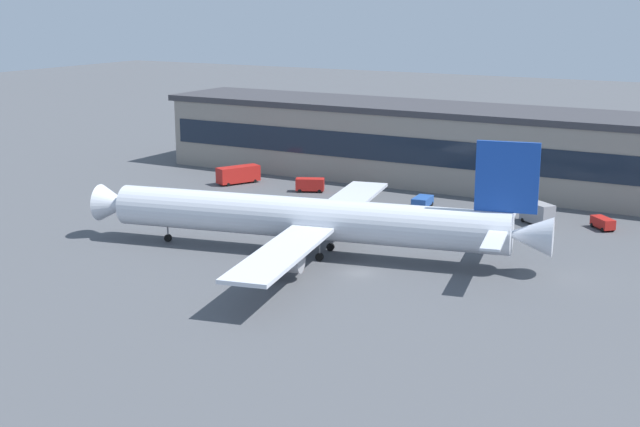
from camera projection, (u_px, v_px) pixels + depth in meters
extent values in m
plane|color=#4C4F54|center=(360.00, 273.00, 115.35)|extent=(600.00, 600.00, 0.00)
cube|color=gray|center=(507.00, 153.00, 164.24)|extent=(140.74, 19.73, 13.69)
cube|color=#38383D|center=(509.00, 114.00, 162.48)|extent=(143.56, 20.13, 1.20)
cube|color=#192333|center=(489.00, 158.00, 155.71)|extent=(137.93, 0.16, 4.93)
cylinder|color=silver|center=(306.00, 218.00, 122.70)|extent=(56.43, 17.46, 5.75)
cone|color=silver|center=(115.00, 204.00, 131.49)|extent=(6.21, 6.43, 5.47)
cone|color=silver|center=(528.00, 235.00, 113.81)|extent=(7.27, 6.39, 5.18)
cube|color=#1947B2|center=(507.00, 177.00, 112.92)|extent=(7.98, 2.18, 9.21)
cube|color=silver|center=(495.00, 239.00, 108.78)|extent=(4.52, 10.63, 0.30)
cube|color=silver|center=(506.00, 216.00, 120.50)|extent=(4.52, 10.63, 0.30)
cube|color=silver|center=(281.00, 253.00, 107.81)|extent=(11.19, 26.11, 0.50)
cube|color=silver|center=(350.00, 200.00, 136.68)|extent=(11.19, 26.11, 0.50)
cylinder|color=#99999E|center=(284.00, 260.00, 112.11)|extent=(5.31, 4.09, 3.16)
cylinder|color=#99999E|center=(337.00, 217.00, 133.91)|extent=(5.31, 4.09, 3.16)
cylinder|color=black|center=(168.00, 238.00, 130.09)|extent=(1.18, 0.72, 1.10)
cylinder|color=slate|center=(168.00, 229.00, 129.76)|extent=(0.24, 0.24, 2.30)
cylinder|color=black|center=(319.00, 257.00, 120.56)|extent=(1.18, 0.72, 1.10)
cylinder|color=slate|center=(319.00, 247.00, 120.23)|extent=(0.24, 0.24, 2.30)
cylinder|color=black|center=(330.00, 247.00, 125.36)|extent=(1.18, 0.72, 1.10)
cylinder|color=slate|center=(331.00, 237.00, 125.02)|extent=(0.24, 0.24, 2.30)
cube|color=#2651A5|center=(422.00, 201.00, 151.60)|extent=(3.05, 5.03, 1.40)
cube|color=black|center=(425.00, 198.00, 152.70)|extent=(2.54, 1.90, 0.35)
cylinder|color=black|center=(419.00, 202.00, 153.72)|extent=(0.37, 0.73, 0.70)
cylinder|color=black|center=(432.00, 204.00, 152.79)|extent=(0.37, 0.73, 0.70)
cylinder|color=black|center=(413.00, 206.00, 150.74)|extent=(0.37, 0.73, 0.70)
cylinder|color=black|center=(426.00, 208.00, 149.81)|extent=(0.37, 0.73, 0.70)
cube|color=gray|center=(537.00, 212.00, 139.67)|extent=(6.28, 5.44, 3.20)
cube|color=black|center=(544.00, 211.00, 138.06)|extent=(2.99, 3.02, 0.80)
cylinder|color=black|center=(551.00, 224.00, 138.63)|extent=(0.74, 0.65, 0.70)
cylinder|color=black|center=(540.00, 226.00, 137.76)|extent=(0.74, 0.65, 0.70)
cylinder|color=black|center=(534.00, 219.00, 142.34)|extent=(0.74, 0.65, 0.70)
cylinder|color=black|center=(523.00, 220.00, 141.46)|extent=(0.74, 0.65, 0.70)
cube|color=red|center=(238.00, 174.00, 170.67)|extent=(6.21, 8.78, 3.00)
cube|color=black|center=(249.00, 170.00, 171.79)|extent=(3.61, 3.77, 0.75)
cylinder|color=black|center=(248.00, 179.00, 173.65)|extent=(0.58, 0.76, 0.70)
cylinder|color=black|center=(255.00, 181.00, 171.62)|extent=(0.58, 0.76, 0.70)
cylinder|color=black|center=(222.00, 182.00, 170.43)|extent=(0.58, 0.76, 0.70)
cylinder|color=black|center=(228.00, 185.00, 168.41)|extent=(0.58, 0.76, 0.70)
cube|color=red|center=(603.00, 222.00, 136.88)|extent=(4.41, 4.49, 1.50)
cube|color=black|center=(599.00, 219.00, 137.95)|extent=(2.33, 2.32, 0.38)
cylinder|color=black|center=(592.00, 225.00, 138.31)|extent=(0.70, 0.71, 0.70)
cylinder|color=black|center=(602.00, 224.00, 138.71)|extent=(0.70, 0.71, 0.70)
cylinder|color=black|center=(603.00, 230.00, 135.40)|extent=(0.70, 0.71, 0.70)
cylinder|color=black|center=(613.00, 229.00, 135.81)|extent=(0.70, 0.71, 0.70)
cube|color=red|center=(310.00, 184.00, 163.32)|extent=(5.64, 4.19, 2.20)
cube|color=black|center=(318.00, 182.00, 163.10)|extent=(2.50, 2.60, 0.55)
cylinder|color=black|center=(320.00, 189.00, 164.39)|extent=(0.76, 0.57, 0.70)
cylinder|color=black|center=(319.00, 191.00, 162.48)|extent=(0.76, 0.57, 0.70)
cylinder|color=black|center=(301.00, 189.00, 164.69)|extent=(0.76, 0.57, 0.70)
cylinder|color=black|center=(300.00, 191.00, 162.77)|extent=(0.76, 0.57, 0.70)
cone|color=#F2590C|center=(301.00, 269.00, 115.87)|extent=(0.55, 0.55, 0.69)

